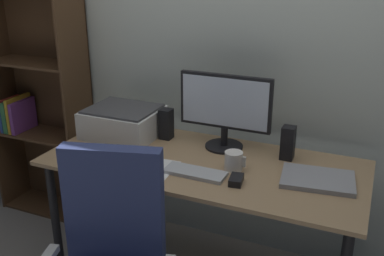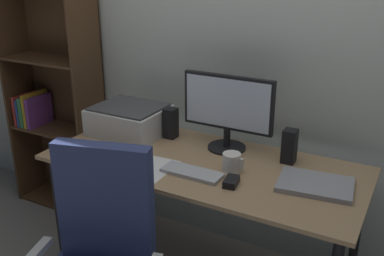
{
  "view_description": "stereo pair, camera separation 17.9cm",
  "coord_description": "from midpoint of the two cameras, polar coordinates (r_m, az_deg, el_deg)",
  "views": [
    {
      "loc": [
        0.75,
        -1.86,
        1.68
      ],
      "look_at": [
        -0.06,
        -0.0,
        0.91
      ],
      "focal_mm": 41.8,
      "sensor_mm": 36.0,
      "label": 1
    },
    {
      "loc": [
        0.91,
        -1.78,
        1.68
      ],
      "look_at": [
        -0.06,
        -0.0,
        0.91
      ],
      "focal_mm": 41.8,
      "sensor_mm": 36.0,
      "label": 2
    }
  ],
  "objects": [
    {
      "name": "back_wall",
      "position": [
        2.5,
        9.13,
        11.93
      ],
      "size": [
        6.4,
        0.1,
        2.6
      ],
      "primitive_type": "cube",
      "color": "beige",
      "rests_on": "ground"
    },
    {
      "name": "desk",
      "position": [
        2.25,
        3.65,
        -6.31
      ],
      "size": [
        1.57,
        0.69,
        0.74
      ],
      "color": "tan",
      "rests_on": "ground"
    },
    {
      "name": "monitor",
      "position": [
        2.29,
        6.81,
        2.54
      ],
      "size": [
        0.49,
        0.2,
        0.39
      ],
      "color": "black",
      "rests_on": "desk"
    },
    {
      "name": "keyboard",
      "position": [
        2.08,
        2.49,
        -5.76
      ],
      "size": [
        0.29,
        0.11,
        0.02
      ],
      "primitive_type": "cube",
      "rotation": [
        0.0,
        0.0,
        -0.01
      ],
      "color": "#B7BABC",
      "rests_on": "desk"
    },
    {
      "name": "mouse",
      "position": [
        2.0,
        7.62,
        -6.86
      ],
      "size": [
        0.07,
        0.1,
        0.03
      ],
      "primitive_type": "cube",
      "rotation": [
        0.0,
        0.0,
        0.14
      ],
      "color": "black",
      "rests_on": "desk"
    },
    {
      "name": "coffee_mug",
      "position": [
        2.11,
        7.52,
        -4.43
      ],
      "size": [
        0.1,
        0.09,
        0.09
      ],
      "color": "white",
      "rests_on": "desk"
    },
    {
      "name": "laptop",
      "position": [
        2.07,
        17.89,
        -6.92
      ],
      "size": [
        0.35,
        0.27,
        0.02
      ],
      "primitive_type": "cube",
      "rotation": [
        0.0,
        0.0,
        0.12
      ],
      "color": "#99999E",
      "rests_on": "desk"
    },
    {
      "name": "speaker_left",
      "position": [
        2.46,
        -0.65,
        0.59
      ],
      "size": [
        0.06,
        0.07,
        0.17
      ],
      "primitive_type": "cube",
      "color": "black",
      "rests_on": "desk"
    },
    {
      "name": "speaker_right",
      "position": [
        2.24,
        14.58,
        -2.31
      ],
      "size": [
        0.06,
        0.07,
        0.17
      ],
      "primitive_type": "cube",
      "color": "black",
      "rests_on": "desk"
    },
    {
      "name": "printer",
      "position": [
        2.55,
        -5.98,
        1.05
      ],
      "size": [
        0.4,
        0.34,
        0.16
      ],
      "color": "silver",
      "rests_on": "desk"
    },
    {
      "name": "paper_sheet",
      "position": [
        2.13,
        -3.37,
        -5.35
      ],
      "size": [
        0.23,
        0.31,
        0.0
      ],
      "primitive_type": "cube",
      "rotation": [
        0.0,
        0.0,
        0.06
      ],
      "color": "white",
      "rests_on": "desk"
    },
    {
      "name": "bookshelf",
      "position": [
        3.17,
        -15.6,
        3.93
      ],
      "size": [
        0.66,
        0.28,
        1.62
      ],
      "color": "#4C331E",
      "rests_on": "ground"
    }
  ]
}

